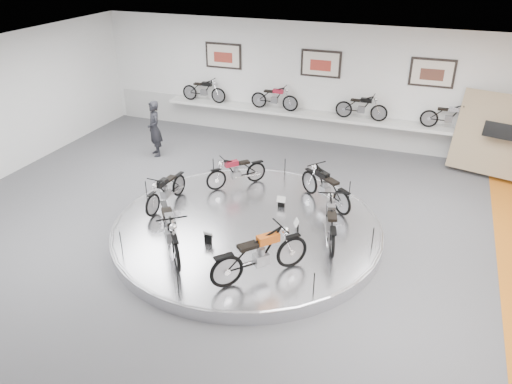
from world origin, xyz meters
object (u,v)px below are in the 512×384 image
at_px(display_platform, 247,229).
at_px(bike_d, 170,229).
at_px(bike_e, 260,254).
at_px(bike_c, 166,190).
at_px(shelf, 316,116).
at_px(bike_f, 331,220).
at_px(bike_a, 325,186).
at_px(visitor, 155,129).
at_px(bike_b, 236,171).

xyz_separation_m(display_platform, bike_d, (-1.12, -1.64, 0.69)).
distance_m(bike_d, bike_e, 2.13).
bearing_deg(bike_c, display_platform, 89.56).
xyz_separation_m(bike_d, bike_e, (2.12, -0.19, -0.00)).
bearing_deg(shelf, bike_f, -72.62).
relative_size(display_platform, bike_a, 3.84).
bearing_deg(shelf, bike_c, -109.90).
relative_size(display_platform, bike_f, 3.80).
bearing_deg(shelf, bike_d, -97.90).
xyz_separation_m(display_platform, bike_a, (1.48, 1.66, 0.64)).
bearing_deg(shelf, display_platform, -90.00).
height_order(bike_a, bike_d, bike_d).
distance_m(bike_a, bike_d, 4.20).
distance_m(shelf, bike_d, 8.12).
height_order(display_platform, bike_d, bike_d).
relative_size(bike_c, bike_e, 0.82).
xyz_separation_m(bike_c, visitor, (-2.34, 3.40, 0.17)).
xyz_separation_m(bike_a, bike_e, (-0.48, -3.49, 0.05)).
height_order(shelf, bike_a, bike_a).
bearing_deg(bike_f, bike_a, 0.81).
relative_size(bike_d, bike_e, 1.00).
relative_size(bike_c, bike_f, 0.89).
xyz_separation_m(shelf, bike_c, (-2.26, -6.24, -0.26)).
xyz_separation_m(bike_a, visitor, (-6.09, 1.90, 0.12)).
height_order(bike_a, bike_c, bike_a).
relative_size(bike_b, bike_f, 0.89).
relative_size(bike_c, bike_d, 0.81).
height_order(shelf, bike_b, bike_b).
bearing_deg(bike_c, bike_b, 146.85).
height_order(bike_e, visitor, visitor).
distance_m(display_platform, bike_a, 2.31).
bearing_deg(bike_d, display_platform, 107.80).
bearing_deg(bike_c, shelf, 163.60).
bearing_deg(bike_e, display_platform, 70.83).
distance_m(bike_e, visitor, 7.77).
xyz_separation_m(bike_c, bike_e, (3.26, -1.99, 0.10)).
relative_size(bike_b, bike_d, 0.81).
height_order(bike_a, bike_b, bike_a).
bearing_deg(bike_c, bike_f, 91.70).
xyz_separation_m(bike_b, bike_f, (3.02, -1.79, 0.06)).
height_order(display_platform, bike_b, bike_b).
bearing_deg(shelf, bike_e, -83.05).
xyz_separation_m(shelf, bike_f, (2.00, -6.38, -0.21)).
xyz_separation_m(display_platform, bike_b, (-1.03, 1.82, 0.59)).
xyz_separation_m(display_platform, bike_f, (2.00, 0.02, 0.64)).
height_order(bike_c, visitor, visitor).
relative_size(bike_d, bike_f, 1.10).
relative_size(bike_d, visitor, 1.02).
relative_size(bike_a, visitor, 0.92).
bearing_deg(bike_a, bike_e, 120.45).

